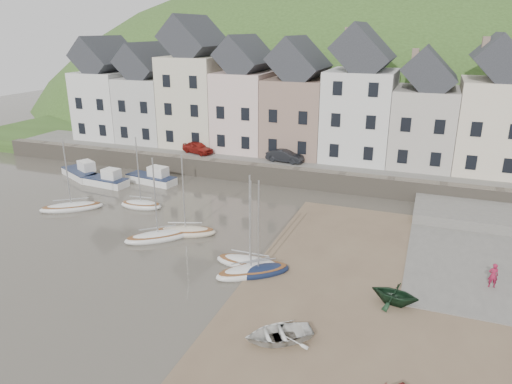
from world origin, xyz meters
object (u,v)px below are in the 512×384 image
at_px(sailboat_0, 72,207).
at_px(rowboat_white, 278,334).
at_px(rowboat_green, 395,293).
at_px(person_red, 493,275).
at_px(car_left, 198,148).
at_px(car_right, 285,156).

bearing_deg(sailboat_0, rowboat_white, -26.00).
xyz_separation_m(rowboat_white, rowboat_green, (4.98, 5.25, 0.32)).
height_order(person_red, car_left, car_left).
relative_size(rowboat_green, person_red, 1.67).
height_order(sailboat_0, car_left, sailboat_0).
height_order(rowboat_white, person_red, person_red).
bearing_deg(car_right, person_red, -125.97).
distance_m(rowboat_green, car_right, 24.12).
bearing_deg(rowboat_green, car_left, -122.29).
height_order(sailboat_0, car_right, sailboat_0).
height_order(sailboat_0, rowboat_white, sailboat_0).
bearing_deg(car_left, rowboat_white, -126.57).
relative_size(sailboat_0, person_red, 4.16).
bearing_deg(car_left, person_red, -101.99).
bearing_deg(car_right, car_left, 97.11).
bearing_deg(car_right, rowboat_green, -141.07).
height_order(rowboat_white, car_left, car_left).
bearing_deg(rowboat_green, car_right, -138.28).
xyz_separation_m(rowboat_green, car_right, (-12.69, 20.46, 1.50)).
xyz_separation_m(rowboat_white, car_right, (-7.72, 25.71, 1.82)).
xyz_separation_m(rowboat_white, person_red, (10.14, 9.02, 0.47)).
relative_size(rowboat_white, car_right, 0.88).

